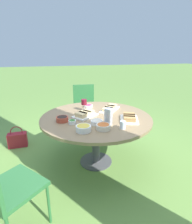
{
  "coord_description": "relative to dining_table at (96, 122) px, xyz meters",
  "views": [
    {
      "loc": [
        0.62,
        2.11,
        1.52
      ],
      "look_at": [
        0.0,
        0.0,
        0.77
      ],
      "focal_mm": 28.0,
      "sensor_mm": 36.0,
      "label": 1
    }
  ],
  "objects": [
    {
      "name": "ground_plane",
      "position": [
        0.0,
        0.0,
        -0.63
      ],
      "size": [
        40.0,
        40.0,
        0.0
      ],
      "primitive_type": "plane",
      "color": "#668E42"
    },
    {
      "name": "chair_near_right",
      "position": [
        1.01,
        0.83,
        -0.11
      ],
      "size": [
        0.6,
        0.61,
        0.89
      ],
      "color": "#2D6B38",
      "rests_on": "ground_plane"
    },
    {
      "name": "platter_bread_main",
      "position": [
        0.14,
        -0.03,
        0.11
      ],
      "size": [
        0.38,
        0.36,
        0.07
      ],
      "color": "white",
      "rests_on": "dining_table"
    },
    {
      "name": "dining_table",
      "position": [
        0.0,
        0.0,
        0.0
      ],
      "size": [
        1.47,
        1.47,
        0.71
      ],
      "color": "#4C4C51",
      "rests_on": "ground_plane"
    },
    {
      "name": "bowl_roasted_veg",
      "position": [
        0.04,
        0.43,
        0.11
      ],
      "size": [
        0.16,
        0.16,
        0.06
      ],
      "color": "beige",
      "rests_on": "dining_table"
    },
    {
      "name": "water_pitcher",
      "position": [
        -0.06,
        0.31,
        0.18
      ],
      "size": [
        0.11,
        0.1,
        0.2
      ],
      "color": "silver",
      "rests_on": "dining_table"
    },
    {
      "name": "bowl_fries",
      "position": [
        0.26,
        0.41,
        0.12
      ],
      "size": [
        0.17,
        0.17,
        0.07
      ],
      "color": "white",
      "rests_on": "dining_table"
    },
    {
      "name": "bowl_dip_red",
      "position": [
        0.0,
        -0.43,
        0.1
      ],
      "size": [
        0.14,
        0.14,
        0.04
      ],
      "color": "white",
      "rests_on": "dining_table"
    },
    {
      "name": "platter_sandwich_side",
      "position": [
        -0.36,
        0.26,
        0.11
      ],
      "size": [
        0.32,
        0.37,
        0.07
      ],
      "color": "white",
      "rests_on": "dining_table"
    },
    {
      "name": "handbag",
      "position": [
        1.15,
        -0.8,
        -0.5
      ],
      "size": [
        0.3,
        0.14,
        0.37
      ],
      "color": "maroon",
      "rests_on": "ground_plane"
    },
    {
      "name": "bowl_olives",
      "position": [
        0.45,
        0.06,
        0.11
      ],
      "size": [
        0.15,
        0.15,
        0.06
      ],
      "color": "#B74733",
      "rests_on": "dining_table"
    },
    {
      "name": "bowl_dip_cream",
      "position": [
        0.07,
        0.26,
        0.11
      ],
      "size": [
        0.14,
        0.14,
        0.05
      ],
      "color": "white",
      "rests_on": "dining_table"
    },
    {
      "name": "platter_charcuterie",
      "position": [
        -0.27,
        -0.19,
        0.11
      ],
      "size": [
        0.4,
        0.42,
        0.06
      ],
      "color": "white",
      "rests_on": "dining_table"
    },
    {
      "name": "cup_water_near",
      "position": [
        -0.17,
        0.47,
        0.12
      ],
      "size": [
        0.07,
        0.07,
        0.09
      ],
      "color": "silver",
      "rests_on": "dining_table"
    },
    {
      "name": "chair_near_left",
      "position": [
        -0.14,
        -1.33,
        -0.11
      ],
      "size": [
        0.48,
        0.46,
        0.89
      ],
      "color": "#2D6B38",
      "rests_on": "ground_plane"
    },
    {
      "name": "bowl_salad",
      "position": [
        0.35,
        0.18,
        0.11
      ],
      "size": [
        0.09,
        0.09,
        0.05
      ],
      "color": "white",
      "rests_on": "dining_table"
    },
    {
      "name": "wine_glass",
      "position": [
        0.1,
        -0.29,
        0.2
      ],
      "size": [
        0.08,
        0.08,
        0.17
      ],
      "color": "silver",
      "rests_on": "dining_table"
    }
  ]
}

